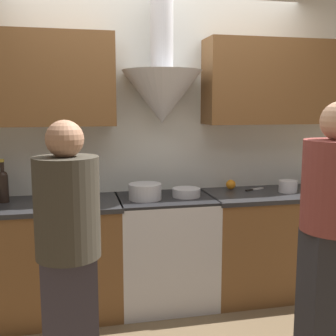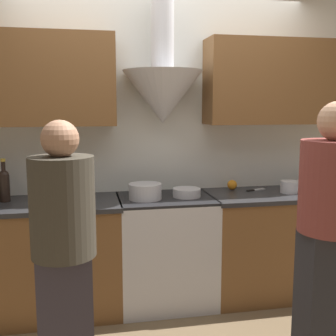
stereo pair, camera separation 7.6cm
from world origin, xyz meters
name	(u,v)px [view 1 (the left image)]	position (x,y,z in m)	size (l,w,h in m)	color
ground_plane	(175,323)	(0.00, 0.00, 0.00)	(12.00, 12.00, 0.00)	brown
wall_back	(155,121)	(-0.03, 0.62, 1.48)	(8.40, 0.64, 2.60)	silver
counter_left	(27,260)	(-1.08, 0.36, 0.44)	(1.43, 0.62, 0.88)	brown
counter_right	(278,242)	(1.00, 0.36, 0.44)	(1.27, 0.62, 0.88)	brown
stove_range	(165,250)	(0.00, 0.36, 0.44)	(0.75, 0.60, 0.88)	silver
wine_bottle_5	(3,185)	(-1.23, 0.44, 1.02)	(0.08, 0.08, 0.33)	black
stock_pot	(145,191)	(-0.17, 0.32, 0.94)	(0.26, 0.26, 0.12)	silver
mixing_bowl	(186,192)	(0.17, 0.34, 0.92)	(0.23, 0.23, 0.07)	silver
orange_fruit	(231,185)	(0.63, 0.55, 0.92)	(0.08, 0.08, 0.08)	orange
saucepan	(288,186)	(1.05, 0.33, 0.93)	(0.15, 0.15, 0.10)	silver
chefs_knife	(254,189)	(0.82, 0.48, 0.89)	(0.20, 0.10, 0.01)	silver
person_foreground_left	(69,255)	(-0.74, -0.72, 0.84)	(0.33, 0.33, 1.54)	#38333D
person_foreground_right	(334,234)	(0.71, -0.84, 0.89)	(0.38, 0.38, 1.63)	#28282D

